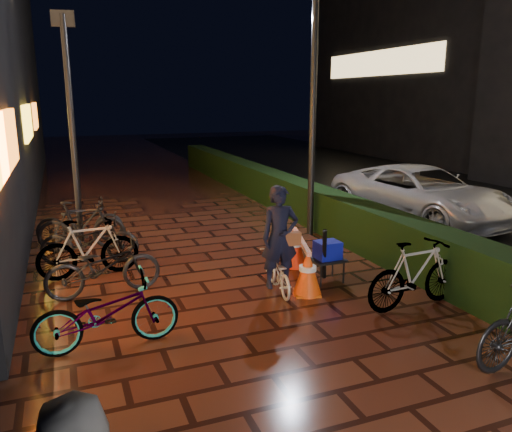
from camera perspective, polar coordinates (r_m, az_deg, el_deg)
name	(u,v)px	position (r m, az deg, el deg)	size (l,w,h in m)	color
ground	(295,347)	(6.89, 4.50, -14.66)	(80.00, 80.00, 0.00)	#381911
asphalt_road	(502,212)	(16.01, 26.32, 0.37)	(11.00, 60.00, 0.01)	black
hedge	(279,191)	(14.98, 2.67, 2.89)	(0.70, 20.00, 1.00)	black
van	(421,193)	(14.07, 18.32, 2.46)	(2.39, 5.18, 1.44)	#BAB9BE
lamp_post_hedge	(313,100)	(11.81, 6.56, 13.00)	(0.55, 0.23, 5.75)	black
lamp_post_sf	(71,120)	(11.85, -20.36, 10.28)	(0.48, 0.15, 5.01)	black
cyclist	(279,254)	(8.39, 2.63, -4.30)	(0.69, 1.33, 1.85)	silver
traffic_barrier	(301,259)	(9.10, 5.14, -4.90)	(0.94, 1.89, 0.77)	#FF4A0D
cart_assembly	(327,252)	(8.96, 8.15, -4.14)	(0.59, 0.60, 1.08)	black
parked_bikes_storefront	(90,248)	(9.78, -18.41, -3.48)	(2.14, 6.02, 1.10)	black
parked_bikes_hedge	(466,295)	(7.62, 22.89, -8.34)	(2.05, 2.57, 1.10)	black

